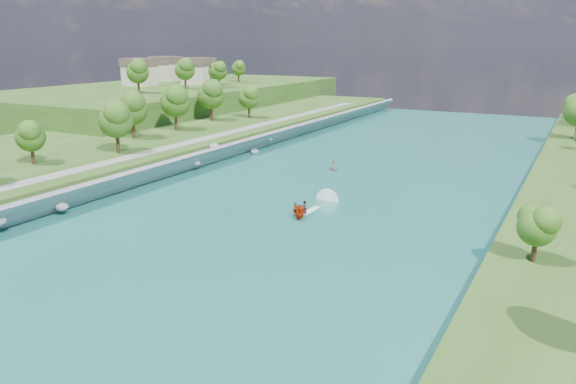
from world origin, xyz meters
The scene contains 10 objects.
ground centered at (0.00, 0.00, 0.00)m, with size 260.00×260.00×0.00m, color #2D5119.
river_water centered at (0.00, 20.00, 0.05)m, with size 55.00×240.00×0.10m, color #1A6455.
berm_west centered at (-50.00, 20.00, 1.75)m, with size 45.00×240.00×3.50m, color #2D5119.
ridge_west centered at (-82.50, 95.00, 4.50)m, with size 60.00×120.00×9.00m, color #2D5119.
riprap_bank centered at (-25.84, 19.06, 1.79)m, with size 3.72×236.00×4.32m.
riverside_path centered at (-32.50, 20.00, 3.55)m, with size 3.00×200.00×0.10m, color gray.
ridge_houses centered at (-88.67, 100.00, 13.31)m, with size 29.50×29.50×8.40m.
trees_ridge centered at (-70.30, 88.99, 13.81)m, with size 13.01×55.02×10.58m.
motorboat centered at (3.08, 17.42, 0.72)m, with size 3.60×18.75×2.15m.
raft centered at (-4.32, 43.39, 0.45)m, with size 3.21×3.40×1.57m.
Camera 1 is at (34.93, -47.11, 22.42)m, focal length 35.00 mm.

